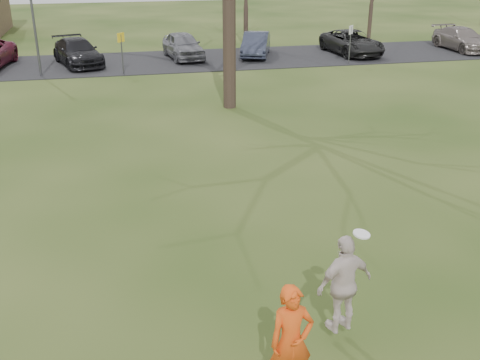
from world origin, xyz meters
The scene contains 10 objects.
parking_strip centered at (0.00, 25.00, 0.02)m, with size 62.00×6.50×0.04m, color black.
player_defender centered at (-0.25, -0.56, 0.89)m, with size 0.65×0.43×1.78m, color #E74C13.
car_3 centered at (-4.29, 24.97, 0.72)m, with size 1.89×4.66×1.35m, color black.
car_4 centered at (1.45, 25.55, 0.76)m, with size 1.71×4.25×1.45m, color slate.
car_5 centered at (5.64, 25.35, 0.71)m, with size 1.41×4.04×1.33m, color #2F3447.
car_6 centered at (11.30, 24.77, 0.72)m, with size 2.25×4.88×1.36m, color black.
car_7 centered at (18.39, 24.62, 0.70)m, with size 1.85×4.55×1.32m, color gray.
catching_play centered at (0.91, 0.36, 1.10)m, with size 1.08×0.66×1.83m.
sign_yellow centered at (-2.00, 22.00, 1.45)m, with size 0.35×0.35×2.08m.
sign_white centered at (10.00, 22.00, 1.45)m, with size 0.35×0.35×2.08m.
Camera 1 is at (-2.39, -6.85, 6.17)m, focal length 42.53 mm.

